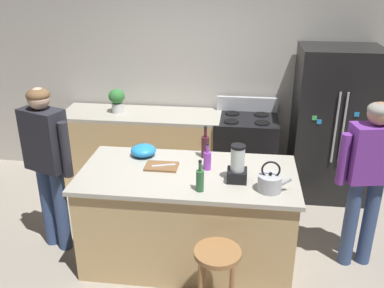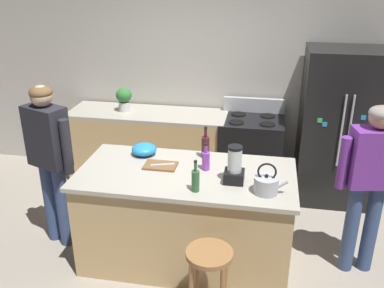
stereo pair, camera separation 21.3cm
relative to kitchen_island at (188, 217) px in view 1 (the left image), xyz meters
The scene contains 18 objects.
ground_plane 0.47m from the kitchen_island, ahead, with size 14.00×14.00×0.00m, color #9E9384.
back_wall 2.14m from the kitchen_island, 90.00° to the left, with size 8.00×0.10×2.70m, color #BCB7AD.
kitchen_island is the anchor object (origin of this frame).
back_counter_run 1.74m from the kitchen_island, 117.30° to the left, with size 2.00×0.64×0.94m.
refrigerator 2.18m from the kitchen_island, 44.54° to the left, with size 0.90×0.73×1.82m.
stove_range 1.61m from the kitchen_island, 71.30° to the left, with size 0.76×0.65×1.12m.
person_by_island_left 1.44m from the kitchen_island, behind, with size 0.58×0.35×1.66m.
person_by_sink_right 1.68m from the kitchen_island, ahead, with size 0.60×0.29×1.61m.
bar_stool 0.82m from the kitchen_island, 66.67° to the right, with size 0.36×0.36×0.68m.
potted_plant 2.00m from the kitchen_island, 125.34° to the left, with size 0.20×0.20×0.30m.
blender_appliance 0.75m from the kitchen_island, 12.98° to the right, with size 0.17×0.17×0.33m.
bottle_soda 0.59m from the kitchen_island, 27.39° to the left, with size 0.07×0.07×0.26m.
bottle_wine 0.69m from the kitchen_island, 70.48° to the left, with size 0.08×0.08×0.32m.
bottle_olive_oil 0.67m from the kitchen_island, 66.00° to the right, with size 0.07×0.07×0.28m.
mixing_bowl 0.77m from the kitchen_island, 147.40° to the left, with size 0.24×0.24×0.11m, color #268CD8.
tea_kettle 0.93m from the kitchen_island, 18.98° to the right, with size 0.28×0.20×0.27m.
cutting_board 0.54m from the kitchen_island, 164.58° to the left, with size 0.30×0.20×0.02m, color brown.
chef_knife 0.55m from the kitchen_island, 163.33° to the left, with size 0.22×0.03×0.01m, color #B7BABF.
Camera 1 is at (0.45, -3.37, 2.66)m, focal length 39.71 mm.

